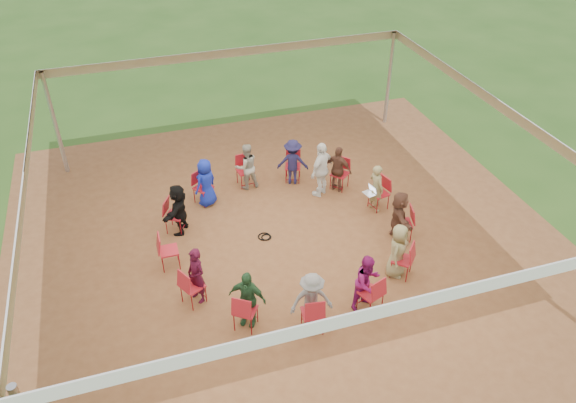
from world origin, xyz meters
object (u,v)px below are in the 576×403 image
object	(u,v)px
chair_5	(175,216)
chair_8	(245,310)
person_seated_5	(179,209)
standing_person	(322,169)
person_seated_1	(338,169)
person_seated_11	(399,216)
chair_7	(193,286)
person_seated_2	(293,162)
chair_1	(340,174)
chair_10	(371,293)
laptop	(371,191)
chair_6	(169,251)
cable_coil	(265,237)
chair_3	(245,171)
person_seated_7	(247,298)
person_seated_10	(398,251)
person_seated_3	(246,166)
chair_0	(379,193)
chair_4	(203,188)
chair_11	(402,260)
person_seated_0	(376,188)
chair_9	(313,313)
person_seated_8	(312,301)
person_seated_4	(206,182)
person_seated_9	(367,282)
chair_2	(293,166)
chair_12	(403,223)
person_seated_6	(196,276)

from	to	relation	value
chair_5	chair_8	world-z (taller)	same
person_seated_5	standing_person	size ratio (longest dim) A/B	0.85
person_seated_1	person_seated_11	bearing A→B (deg)	152.31
chair_7	person_seated_2	bearing A→B (deg)	110.29
chair_1	chair_10	world-z (taller)	same
laptop	chair_6	bearing A→B (deg)	82.70
chair_6	cable_coil	size ratio (longest dim) A/B	2.24
chair_3	person_seated_5	bearing A→B (deg)	30.12
person_seated_7	person_seated_10	xyz separation A→B (m)	(3.48, 0.40, 0.00)
chair_8	person_seated_3	xyz separation A→B (m)	(1.28, 4.89, 0.21)
chair_0	chair_4	distance (m)	4.54
chair_0	chair_11	bearing A→B (deg)	152.31
chair_6	person_seated_0	distance (m)	5.37
chair_11	standing_person	world-z (taller)	standing_person
chair_6	chair_9	bearing A→B (deg)	41.54
person_seated_8	person_seated_4	bearing A→B (deg)	110.77
chair_0	person_seated_9	size ratio (longest dim) A/B	0.68
standing_person	chair_4	bearing A→B (deg)	-47.58
chair_2	person_seated_0	size ratio (longest dim) A/B	0.68
chair_9	person_seated_10	world-z (taller)	person_seated_10
chair_2	chair_3	distance (m)	1.32
chair_1	chair_3	xyz separation A→B (m)	(-2.39, 0.93, 0.00)
chair_9	person_seated_7	xyz separation A→B (m)	(-1.16, 0.58, 0.21)
chair_11	chair_12	bearing A→B (deg)	13.85
chair_0	chair_2	bearing A→B (deg)	27.69
chair_10	person_seated_2	bearing A→B (deg)	69.71
person_seated_0	person_seated_6	xyz separation A→B (m)	(-4.92, -1.83, 0.00)
chair_7	person_seated_0	xyz separation A→B (m)	(5.02, 1.88, 0.21)
chair_6	person_seated_1	bearing A→B (deg)	110.29
chair_12	person_seated_1	xyz separation A→B (m)	(-0.69, 2.42, 0.21)
chair_2	person_seated_9	bearing A→B (deg)	110.29
person_seated_5	chair_0	bearing A→B (deg)	111.25
chair_11	person_seated_0	xyz separation A→B (m)	(0.51, 2.46, 0.21)
chair_12	chair_8	bearing A→B (deg)	124.62
chair_2	chair_7	size ratio (longest dim) A/B	1.00
chair_4	chair_12	world-z (taller)	same
chair_4	chair_12	size ratio (longest dim) A/B	1.00
chair_9	chair_8	bearing A→B (deg)	166.15
chair_0	chair_4	world-z (taller)	same
chair_1	chair_4	bearing A→B (deg)	41.54
person_seated_8	person_seated_11	bearing A→B (deg)	41.54
person_seated_4	person_seated_9	bearing A→B (deg)	83.08
chair_6	cable_coil	distance (m)	2.38
chair_11	person_seated_9	distance (m)	1.32
chair_5	chair_6	bearing A→B (deg)	13.85
person_seated_7	standing_person	xyz separation A→B (m)	(3.01, 3.86, 0.12)
chair_2	chair_7	distance (m)	5.16
chair_12	person_seated_6	size ratio (longest dim) A/B	0.68
chair_6	chair_12	bearing A→B (deg)	83.08
person_seated_3	person_seated_10	xyz separation A→B (m)	(2.26, -4.39, 0.00)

